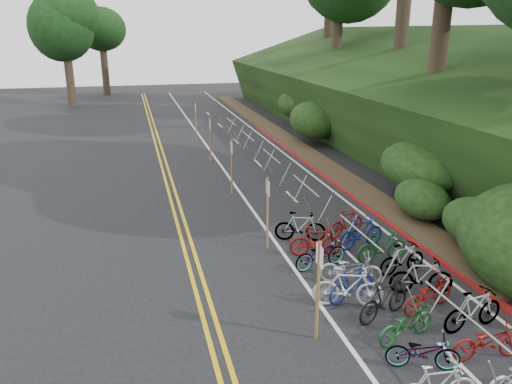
% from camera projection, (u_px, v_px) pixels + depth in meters
% --- Properties ---
extents(ground, '(120.00, 120.00, 0.00)m').
position_uv_depth(ground, '(298.00, 333.00, 12.17)').
color(ground, black).
rests_on(ground, ground).
extents(road_markings, '(7.47, 80.00, 0.01)m').
position_uv_depth(road_markings, '(237.00, 200.00, 21.63)').
color(road_markings, gold).
rests_on(road_markings, ground).
extents(red_curb, '(0.25, 28.00, 0.10)m').
position_uv_depth(red_curb, '(329.00, 179.00, 24.54)').
color(red_curb, maroon).
rests_on(red_curb, ground).
extents(embankment, '(14.30, 48.14, 9.11)m').
position_uv_depth(embankment, '(395.00, 103.00, 31.94)').
color(embankment, black).
rests_on(embankment, ground).
extents(bike_rack_front, '(1.16, 3.11, 1.22)m').
position_uv_depth(bike_rack_front, '(464.00, 328.00, 10.83)').
color(bike_rack_front, '#A0A3A8').
rests_on(bike_rack_front, ground).
extents(bike_racks_rest, '(1.14, 23.00, 1.17)m').
position_uv_depth(bike_racks_rest, '(271.00, 162.00, 24.59)').
color(bike_racks_rest, '#A0A3A8').
rests_on(bike_racks_rest, ground).
extents(signpost_near, '(0.08, 0.40, 2.53)m').
position_uv_depth(signpost_near, '(318.00, 284.00, 11.52)').
color(signpost_near, brown).
rests_on(signpost_near, ground).
extents(signposts_rest, '(0.08, 18.40, 2.50)m').
position_uv_depth(signposts_rest, '(220.00, 149.00, 24.78)').
color(signposts_rest, brown).
rests_on(signposts_rest, ground).
extents(bike_front, '(1.11, 1.95, 1.13)m').
position_uv_depth(bike_front, '(348.00, 287.00, 13.18)').
color(bike_front, beige).
rests_on(bike_front, ground).
extents(bike_valet, '(3.29, 10.32, 1.10)m').
position_uv_depth(bike_valet, '(388.00, 280.00, 13.70)').
color(bike_valet, beige).
rests_on(bike_valet, ground).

